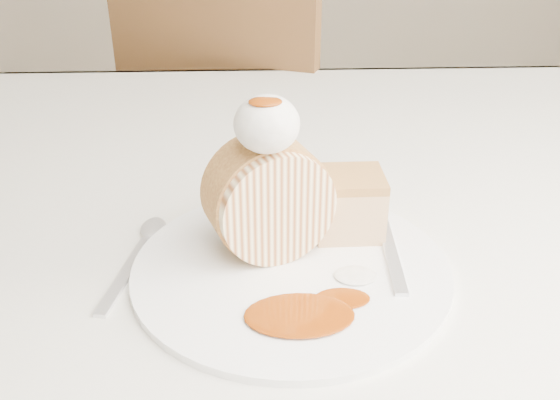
{
  "coord_description": "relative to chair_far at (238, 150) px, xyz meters",
  "views": [
    {
      "loc": [
        -0.06,
        -0.5,
        1.09
      ],
      "look_at": [
        -0.04,
        -0.0,
        0.82
      ],
      "focal_mm": 40.0,
      "sensor_mm": 36.0,
      "label": 1
    }
  ],
  "objects": [
    {
      "name": "fork",
      "position": [
        0.17,
        -0.81,
        0.25
      ],
      "size": [
        0.03,
        0.18,
        0.0
      ],
      "primitive_type": "cube",
      "rotation": [
        0.0,
        0.0,
        -0.05
      ],
      "color": "silver",
      "rests_on": "plate"
    },
    {
      "name": "whipped_cream",
      "position": [
        0.05,
        -0.81,
        0.38
      ],
      "size": [
        0.06,
        0.06,
        0.05
      ],
      "primitive_type": "ellipsoid",
      "color": "white",
      "rests_on": "roulade_slice"
    },
    {
      "name": "roulade_slice",
      "position": [
        0.06,
        -0.79,
        0.3
      ],
      "size": [
        0.13,
        0.1,
        0.11
      ],
      "primitive_type": "cylinder",
      "rotation": [
        1.57,
        0.0,
        0.35
      ],
      "color": "#FFE9B1",
      "rests_on": "plate"
    },
    {
      "name": "caramel_pool",
      "position": [
        0.08,
        -0.9,
        0.25
      ],
      "size": [
        0.09,
        0.06,
        0.0
      ],
      "primitive_type": null,
      "rotation": [
        0.0,
        0.0,
        0.01
      ],
      "color": "#803005",
      "rests_on": "plate"
    },
    {
      "name": "spoon",
      "position": [
        -0.08,
        -0.82,
        0.24
      ],
      "size": [
        0.05,
        0.16,
        0.0
      ],
      "primitive_type": "cube",
      "rotation": [
        0.0,
        0.0,
        -0.18
      ],
      "color": "silver",
      "rests_on": "table"
    },
    {
      "name": "table",
      "position": [
        0.1,
        -0.61,
        0.15
      ],
      "size": [
        1.4,
        0.9,
        0.75
      ],
      "color": "silver",
      "rests_on": "ground"
    },
    {
      "name": "caramel_drizzle",
      "position": [
        0.05,
        -0.81,
        0.41
      ],
      "size": [
        0.03,
        0.02,
        0.01
      ],
      "primitive_type": "ellipsoid",
      "color": "#803005",
      "rests_on": "whipped_cream"
    },
    {
      "name": "plate",
      "position": [
        0.08,
        -0.82,
        0.24
      ],
      "size": [
        0.3,
        0.3,
        0.01
      ],
      "primitive_type": "cylinder",
      "rotation": [
        0.0,
        0.0,
        0.01
      ],
      "color": "white",
      "rests_on": "table"
    },
    {
      "name": "cake_chunk",
      "position": [
        0.14,
        -0.76,
        0.27
      ],
      "size": [
        0.07,
        0.06,
        0.06
      ],
      "primitive_type": "cube",
      "rotation": [
        0.0,
        0.0,
        0.01
      ],
      "color": "tan",
      "rests_on": "plate"
    },
    {
      "name": "chair_far",
      "position": [
        0.0,
        0.0,
        0.0
      ],
      "size": [
        0.55,
        0.55,
        0.9
      ],
      "rotation": [
        0.0,
        0.0,
        2.77
      ],
      "color": "brown",
      "rests_on": "ground"
    }
  ]
}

